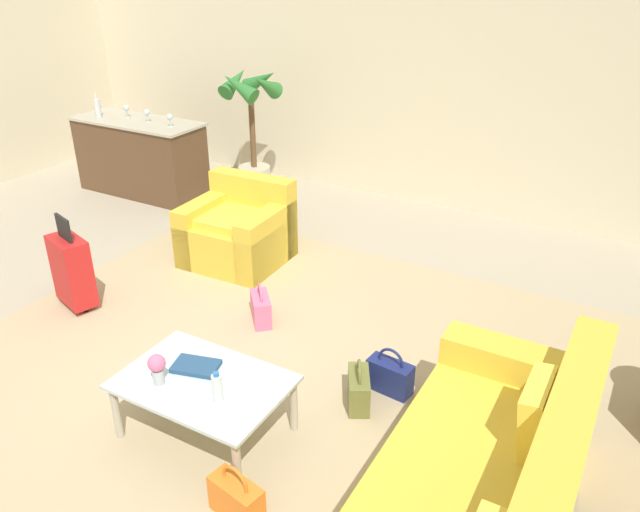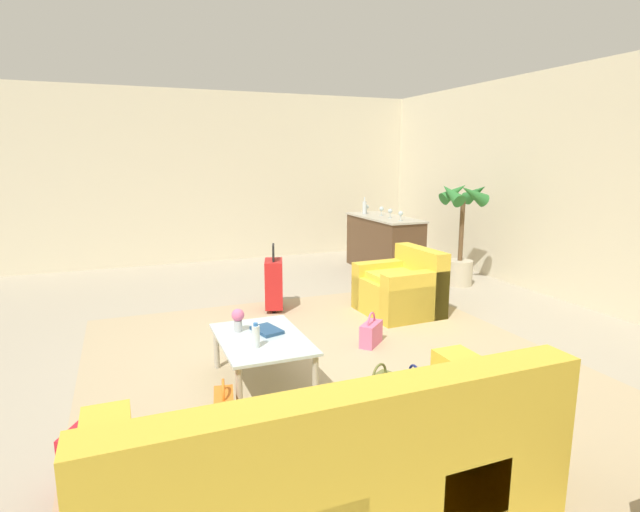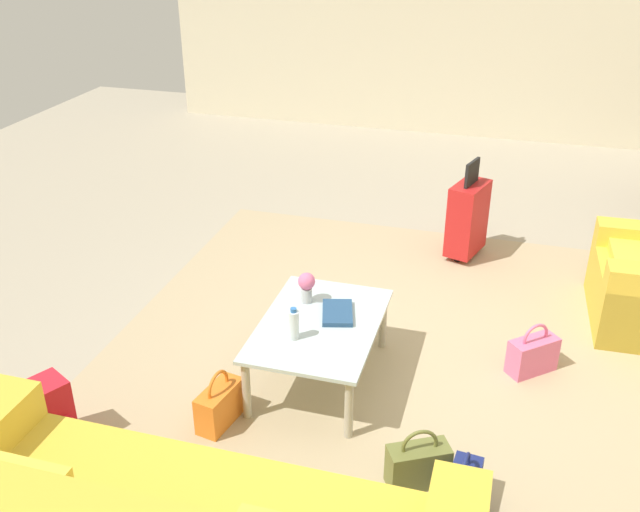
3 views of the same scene
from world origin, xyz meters
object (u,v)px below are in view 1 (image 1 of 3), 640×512
Objects in this scene: handbag_pink at (261,308)px; potted_palm at (252,129)px; coffee_table_book at (196,366)px; flower_vase at (157,367)px; coffee_table at (203,387)px; water_bottle at (217,388)px; wine_glass_leftmost at (98,106)px; wine_glass_right_of_centre at (147,113)px; wine_glass_rightmost at (170,118)px; handbag_orange at (237,499)px; wine_bottle_clear at (98,108)px; handbag_navy at (390,376)px; handbag_olive at (359,389)px; armchair at (240,232)px; wine_glass_left_of_centre at (126,109)px; suitcase_red at (72,270)px; bar_console at (141,156)px.

potted_palm reaches higher than handbag_pink.
handbag_pink is (-0.34, 1.21, -0.31)m from coffee_table_book.
flower_vase reaches higher than coffee_table_book.
coffee_table is 3.61× the size of coffee_table_book.
water_bottle is 1.32× the size of wine_glass_leftmost.
water_bottle is at bearing -42.39° from wine_glass_right_of_centre.
flower_vase is 1.33× the size of wine_glass_rightmost.
handbag_orange is (0.68, -0.52, -0.31)m from coffee_table_book.
handbag_navy is at bearing -22.39° from wine_bottle_clear.
wine_glass_leftmost and wine_glass_right_of_centre have the same top height.
wine_glass_rightmost is 0.51× the size of wine_bottle_clear.
wine_glass_leftmost reaches higher than handbag_orange.
flower_vase reaches higher than water_bottle.
wine_glass_leftmost reaches higher than handbag_pink.
handbag_olive is 0.27m from handbag_navy.
handbag_olive is (4.73, -2.24, -0.92)m from wine_bottle_clear.
wine_glass_right_of_centre is at bearing -151.57° from potted_palm.
wine_bottle_clear reaches higher than handbag_orange.
coffee_table is 6.76× the size of wine_glass_rightmost.
armchair reaches higher than flower_vase.
wine_glass_left_of_centre is 0.35m from wine_bottle_clear.
wine_bottle_clear is 3.11m from suitcase_red.
coffee_table_book is 0.18× the size of potted_palm.
suitcase_red is at bearing 156.02° from handbag_orange.
wine_glass_left_of_centre is at bearing 172.88° from wine_glass_right_of_centre.
water_bottle is 0.42m from flower_vase.
handbag_pink is at bearing -26.11° from wine_glass_leftmost.
wine_glass_right_of_centre is at bearing 118.56° from suitcase_red.
coffee_table_book is at bearing -43.47° from wine_glass_right_of_centre.
coffee_table is at bearing -48.92° from coffee_table_book.
coffee_table is 5.09× the size of flower_vase.
wine_glass_rightmost is 5.03m from handbag_orange.
potted_palm is at bearing 93.81° from suitcase_red.
bar_console is 10.98× the size of wine_glass_left_of_centre.
wine_glass_right_of_centre is at bearing 3.01° from wine_glass_leftmost.
handbag_navy is 1.35m from handbag_pink.
armchair is 2.00m from wine_glass_rightmost.
coffee_table is at bearing -46.43° from wine_glass_rightmost.
potted_palm reaches higher than wine_bottle_clear.
wine_glass_right_of_centre is 4.76m from handbag_olive.
wine_glass_leftmost is 0.77m from wine_glass_right_of_centre.
water_bottle is 1.58m from handbag_pink.
handbag_navy is at bearing -22.91° from wine_glass_leftmost.
armchair is at bearing 115.07° from flower_vase.
wine_glass_leftmost is at bearing 142.98° from handbag_orange.
handbag_orange is (0.56, -0.44, -0.24)m from coffee_table.
handbag_orange is at bearing -37.02° from wine_glass_leftmost.
wine_glass_rightmost is (-3.12, 3.17, 0.53)m from water_bottle.
coffee_table_book is 0.81× the size of handbag_navy.
flower_vase is at bearing -145.71° from coffee_table.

